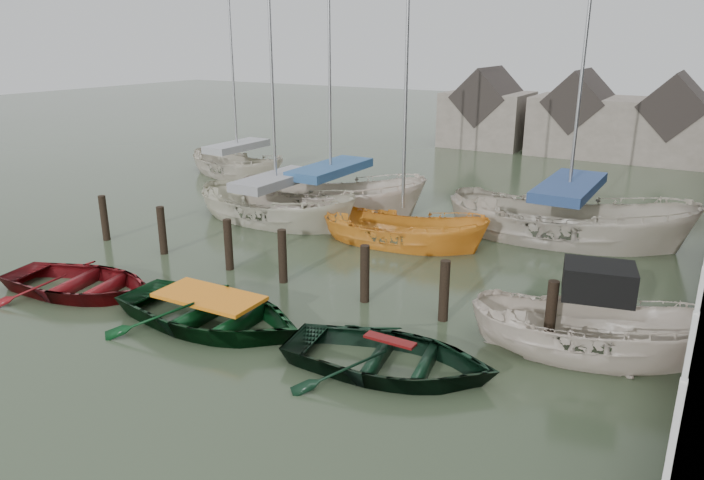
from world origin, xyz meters
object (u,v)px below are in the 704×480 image
Objects in this scene: sailboat_b at (331,210)px; motorboat at (588,352)px; rowboat_dkgreen at (389,371)px; sailboat_e at (239,175)px; sailboat_a at (277,220)px; sailboat_c at (402,243)px; rowboat_green at (211,326)px; rowboat_red at (82,293)px; sailboat_d at (564,238)px.

motorboat is at bearing -142.67° from sailboat_b.
sailboat_e is (-13.80, 11.73, 0.06)m from rowboat_dkgreen.
rowboat_dkgreen is 3.97m from motorboat.
sailboat_a is 2.18m from sailboat_b.
sailboat_c is 0.98× the size of sailboat_e.
sailboat_e is at bearing 50.76° from sailboat_a.
rowboat_dkgreen is at bearing -130.85° from sailboat_a.
sailboat_c is (0.99, 7.23, 0.02)m from rowboat_green.
rowboat_red is 0.40× the size of sailboat_e.
rowboat_red is 13.50m from sailboat_e.
rowboat_dkgreen is 10.50m from sailboat_a.
rowboat_green is 0.38× the size of sailboat_d.
sailboat_a is 9.31m from sailboat_d.
rowboat_dkgreen is at bearing 168.84° from sailboat_d.
sailboat_d is at bearing -53.31° from rowboat_red.
rowboat_dkgreen is 18.11m from sailboat_e.
sailboat_d is at bearing -71.15° from sailboat_a.
sailboat_c reaches higher than motorboat.
rowboat_dkgreen is 0.41× the size of sailboat_c.
sailboat_a is 0.88× the size of sailboat_d.
sailboat_a is 0.87× the size of sailboat_b.
rowboat_green is at bearing 147.30° from sailboat_d.
sailboat_c is 11.61m from sailboat_e.
sailboat_e is at bearing 76.87° from sailboat_d.
sailboat_a is at bearing -14.36° from rowboat_red.
sailboat_b is at bearing -23.64° from sailboat_a.
rowboat_red reaches higher than rowboat_dkgreen.
rowboat_green is (3.98, 0.28, 0.00)m from rowboat_red.
motorboat is (3.08, 2.51, 0.09)m from rowboat_dkgreen.
motorboat is at bearing -61.27° from rowboat_dkgreen.
rowboat_green is 0.93× the size of motorboat.
sailboat_b is (0.88, 2.00, 0.00)m from sailboat_a.
sailboat_d is (4.13, 2.93, 0.04)m from sailboat_c.
motorboat is 19.24m from sailboat_e.
sailboat_e is at bearing 46.83° from sailboat_b.
sailboat_d is 1.17× the size of sailboat_e.
sailboat_b is (-10.12, 6.39, -0.02)m from motorboat.
sailboat_d reaches higher than sailboat_c.
sailboat_b is (1.16, 9.45, 0.06)m from rowboat_red.
motorboat is 11.84m from sailboat_a.
sailboat_b is 1.20× the size of sailboat_c.
sailboat_c is at bearing 14.48° from rowboat_dkgreen.
rowboat_green is at bearing -127.34° from sailboat_e.
rowboat_red is 9.01m from sailboat_c.
sailboat_d is (0.90, 9.88, 0.06)m from rowboat_dkgreen.
sailboat_b reaches higher than motorboat.
sailboat_a is at bearing 135.76° from sailboat_b.
rowboat_dkgreen is 9.92m from sailboat_d.
sailboat_e is (-10.58, 4.78, 0.05)m from sailboat_c.
rowboat_dkgreen is 11.34m from sailboat_b.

